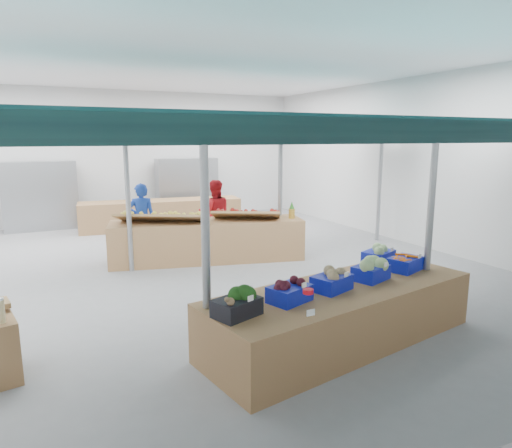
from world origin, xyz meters
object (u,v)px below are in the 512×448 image
at_px(crate_stack, 382,276).
at_px(vendor_left, 142,220).
at_px(veg_counter, 342,314).
at_px(vendor_right, 215,214).
at_px(fruit_counter, 208,241).

distance_m(crate_stack, vendor_left, 5.55).
xyz_separation_m(veg_counter, crate_stack, (1.88, 1.32, -0.09)).
bearing_deg(vendor_left, crate_stack, 140.40).
bearing_deg(vendor_right, vendor_left, 14.44).
height_order(veg_counter, crate_stack, veg_counter).
bearing_deg(veg_counter, crate_stack, 25.55).
height_order(crate_stack, vendor_left, vendor_left).
distance_m(fruit_counter, vendor_left, 1.67).
distance_m(crate_stack, vendor_right, 4.73).
relative_size(fruit_counter, crate_stack, 7.22).
bearing_deg(vendor_left, vendor_right, -165.56).
bearing_deg(veg_counter, vendor_right, 76.18).
bearing_deg(veg_counter, fruit_counter, 82.49).
bearing_deg(vendor_right, veg_counter, 100.16).
height_order(veg_counter, fruit_counter, fruit_counter).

